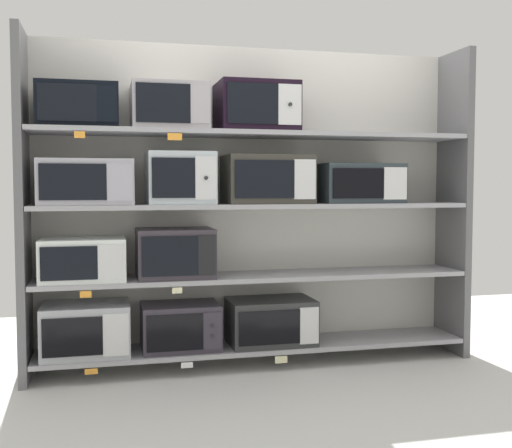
{
  "coord_description": "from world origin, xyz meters",
  "views": [
    {
      "loc": [
        -0.99,
        -4.05,
        1.2
      ],
      "look_at": [
        0.0,
        0.0,
        0.94
      ],
      "focal_mm": 44.36,
      "sensor_mm": 36.0,
      "label": 1
    }
  ],
  "objects": [
    {
      "name": "microwave_6",
      "position": [
        -0.5,
        -0.0,
        1.24
      ],
      "size": [
        0.42,
        0.4,
        0.33
      ],
      "color": "#B0BDC3",
      "rests_on": "shelf_2"
    },
    {
      "name": "ground",
      "position": [
        0.0,
        -1.0,
        -0.01
      ],
      "size": [
        6.85,
        6.0,
        0.02
      ],
      "primitive_type": "cube",
      "color": "silver"
    },
    {
      "name": "upright_left",
      "position": [
        -1.46,
        0.0,
        1.07
      ],
      "size": [
        0.05,
        0.41,
        2.14
      ],
      "primitive_type": "cube",
      "color": "#5B5B5E",
      "rests_on": "ground"
    },
    {
      "name": "price_tag_5",
      "position": [
        -1.11,
        -0.21,
        1.49
      ],
      "size": [
        0.06,
        0.0,
        0.04
      ],
      "primitive_type": "cube",
      "color": "orange"
    },
    {
      "name": "upright_right",
      "position": [
        1.46,
        0.0,
        1.07
      ],
      "size": [
        0.05,
        0.41,
        2.14
      ],
      "primitive_type": "cube",
      "color": "#5B5B5E",
      "rests_on": "ground"
    },
    {
      "name": "microwave_1",
      "position": [
        -0.51,
        -0.0,
        0.29
      ],
      "size": [
        0.5,
        0.37,
        0.3
      ],
      "color": "#332E38",
      "rests_on": "shelf_0"
    },
    {
      "name": "microwave_7",
      "position": [
        0.08,
        -0.0,
        1.24
      ],
      "size": [
        0.56,
        0.39,
        0.32
      ],
      "color": "#34332C",
      "rests_on": "shelf_2"
    },
    {
      "name": "price_tag_6",
      "position": [
        -0.56,
        -0.21,
        1.49
      ],
      "size": [
        0.09,
        0.0,
        0.04
      ],
      "primitive_type": "cube",
      "color": "orange"
    },
    {
      "name": "shelf_0",
      "position": [
        0.0,
        0.0,
        0.12
      ],
      "size": [
        2.85,
        0.41,
        0.03
      ],
      "primitive_type": "cube",
      "color": "#99999E",
      "rests_on": "ground"
    },
    {
      "name": "price_tag_1",
      "position": [
        -0.49,
        -0.21,
        0.09
      ],
      "size": [
        0.07,
        0.0,
        0.03
      ],
      "primitive_type": "cube",
      "color": "white"
    },
    {
      "name": "microwave_11",
      "position": [
        0.0,
        -0.0,
        1.71
      ],
      "size": [
        0.51,
        0.42,
        0.32
      ],
      "color": "black",
      "rests_on": "shelf_3"
    },
    {
      "name": "shelf_3",
      "position": [
        0.0,
        0.0,
        1.53
      ],
      "size": [
        2.85,
        0.41,
        0.03
      ],
      "primitive_type": "cube",
      "color": "#99999E"
    },
    {
      "name": "microwave_5",
      "position": [
        -1.08,
        -0.0,
        1.22
      ],
      "size": [
        0.57,
        0.4,
        0.28
      ],
      "color": "#A2A1AB",
      "rests_on": "shelf_2"
    },
    {
      "name": "price_tag_3",
      "position": [
        -1.09,
        -0.21,
        0.55
      ],
      "size": [
        0.07,
        0.0,
        0.04
      ],
      "primitive_type": "cube",
      "color": "orange"
    },
    {
      "name": "shelf_1",
      "position": [
        0.0,
        0.0,
        0.59
      ],
      "size": [
        2.85,
        0.41,
        0.03
      ],
      "primitive_type": "cube",
      "color": "#99999E"
    },
    {
      "name": "microwave_9",
      "position": [
        -1.12,
        -0.0,
        1.68
      ],
      "size": [
        0.48,
        0.34,
        0.27
      ],
      "color": "black",
      "rests_on": "shelf_3"
    },
    {
      "name": "shelf_2",
      "position": [
        0.0,
        0.0,
        1.06
      ],
      "size": [
        2.85,
        0.41,
        0.03
      ],
      "primitive_type": "cube",
      "color": "#99999E"
    },
    {
      "name": "price_tag_0",
      "position": [
        -1.07,
        -0.21,
        0.09
      ],
      "size": [
        0.08,
        0.0,
        0.03
      ],
      "primitive_type": "cube",
      "color": "orange"
    },
    {
      "name": "microwave_4",
      "position": [
        -0.54,
        -0.0,
        0.76
      ],
      "size": [
        0.48,
        0.38,
        0.31
      ],
      "color": "#342E36",
      "rests_on": "shelf_1"
    },
    {
      "name": "microwave_3",
      "position": [
        -1.11,
        -0.0,
        0.74
      ],
      "size": [
        0.51,
        0.4,
        0.26
      ],
      "color": "silver",
      "rests_on": "shelf_1"
    },
    {
      "name": "microwave_10",
      "position": [
        -0.57,
        -0.0,
        1.69
      ],
      "size": [
        0.47,
        0.41,
        0.29
      ],
      "color": "#A19BA1",
      "rests_on": "shelf_3"
    },
    {
      "name": "microwave_8",
      "position": [
        0.72,
        -0.0,
        1.21
      ],
      "size": [
        0.55,
        0.39,
        0.27
      ],
      "color": "#2A3439",
      "rests_on": "shelf_2"
    },
    {
      "name": "price_tag_4",
      "position": [
        -0.55,
        -0.21,
        0.56
      ],
      "size": [
        0.06,
        0.0,
        0.04
      ],
      "primitive_type": "cube",
      "color": "beige"
    },
    {
      "name": "price_tag_2",
      "position": [
        0.12,
        -0.21,
        0.08
      ],
      "size": [
        0.08,
        0.0,
        0.05
      ],
      "primitive_type": "cube",
      "color": "beige"
    },
    {
      "name": "back_panel",
      "position": [
        0.0,
        0.22,
        1.07
      ],
      "size": [
        3.05,
        0.04,
        2.14
      ],
      "primitive_type": "cube",
      "color": "beige",
      "rests_on": "ground"
    },
    {
      "name": "microwave_0",
      "position": [
        -1.1,
        -0.0,
        0.3
      ],
      "size": [
        0.54,
        0.4,
        0.32
      ],
      "color": "#9FA3A8",
      "rests_on": "shelf_0"
    },
    {
      "name": "microwave_2",
      "position": [
        0.1,
        -0.0,
        0.29
      ],
      "size": [
        0.57,
        0.39,
        0.3
      ],
      "color": "#2E3030",
      "rests_on": "shelf_0"
    }
  ]
}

